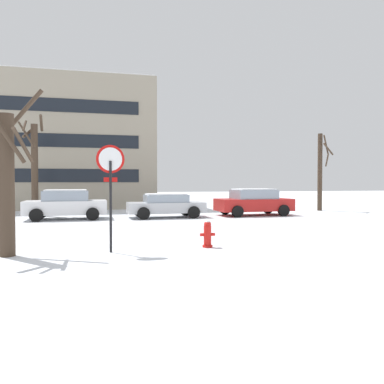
{
  "coord_description": "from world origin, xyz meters",
  "views": [
    {
      "loc": [
        -0.75,
        -12.09,
        1.9
      ],
      "look_at": [
        3.15,
        4.75,
        1.45
      ],
      "focal_mm": 35.2,
      "sensor_mm": 36.0,
      "label": 1
    }
  ],
  "objects_px": {
    "stop_sign": "(111,177)",
    "parked_car_silver": "(166,205)",
    "parked_car_white": "(66,204)",
    "parked_car_red": "(254,202)",
    "fire_hydrant": "(207,233)"
  },
  "relations": [
    {
      "from": "stop_sign",
      "to": "fire_hydrant",
      "type": "xyz_separation_m",
      "value": [
        2.76,
        0.22,
        -1.63
      ]
    },
    {
      "from": "fire_hydrant",
      "to": "parked_car_silver",
      "type": "bearing_deg",
      "value": 88.36
    },
    {
      "from": "stop_sign",
      "to": "parked_car_silver",
      "type": "height_order",
      "value": "stop_sign"
    },
    {
      "from": "parked_car_white",
      "to": "parked_car_silver",
      "type": "distance_m",
      "value": 5.12
    },
    {
      "from": "parked_car_white",
      "to": "parked_car_silver",
      "type": "xyz_separation_m",
      "value": [
        5.12,
        -0.2,
        -0.1
      ]
    },
    {
      "from": "fire_hydrant",
      "to": "parked_car_red",
      "type": "xyz_separation_m",
      "value": [
        5.39,
        9.61,
        0.37
      ]
    },
    {
      "from": "parked_car_white",
      "to": "parked_car_red",
      "type": "distance_m",
      "value": 10.24
    },
    {
      "from": "stop_sign",
      "to": "parked_car_red",
      "type": "bearing_deg",
      "value": 50.37
    },
    {
      "from": "parked_car_silver",
      "to": "parked_car_red",
      "type": "distance_m",
      "value": 5.12
    },
    {
      "from": "parked_car_red",
      "to": "fire_hydrant",
      "type": "bearing_deg",
      "value": -119.27
    },
    {
      "from": "parked_car_white",
      "to": "parked_car_silver",
      "type": "height_order",
      "value": "parked_car_white"
    },
    {
      "from": "parked_car_silver",
      "to": "fire_hydrant",
      "type": "bearing_deg",
      "value": -91.64
    },
    {
      "from": "stop_sign",
      "to": "parked_car_silver",
      "type": "relative_size",
      "value": 0.7
    },
    {
      "from": "fire_hydrant",
      "to": "parked_car_silver",
      "type": "relative_size",
      "value": 0.19
    },
    {
      "from": "stop_sign",
      "to": "parked_car_red",
      "type": "height_order",
      "value": "stop_sign"
    }
  ]
}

